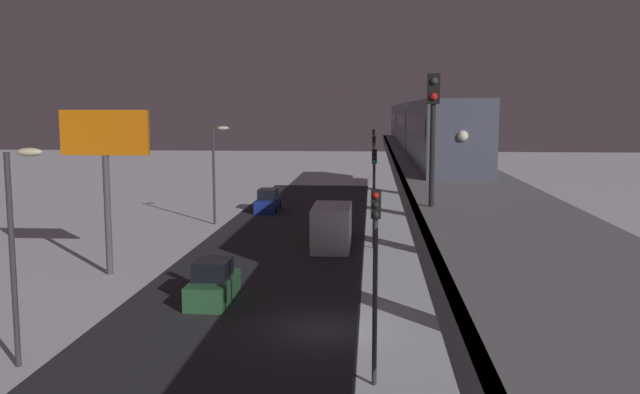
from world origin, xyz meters
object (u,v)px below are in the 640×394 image
(traffic_light_near, at_px, (375,259))
(traffic_light_far, at_px, (374,159))
(sedan_blue, at_px, (268,202))
(box_truck, at_px, (333,225))
(sedan_green, at_px, (213,285))
(traffic_light_mid, at_px, (374,184))
(rail_signal, at_px, (433,117))
(traffic_light_distant, at_px, (374,147))
(commercial_billboard, at_px, (105,149))
(subway_train, at_px, (418,124))

(traffic_light_near, xyz_separation_m, traffic_light_far, (0.00, -44.48, 0.00))
(sedan_blue, xyz_separation_m, box_truck, (-6.60, 15.07, 0.56))
(sedan_green, distance_m, traffic_light_mid, 15.35)
(rail_signal, height_order, sedan_blue, rail_signal)
(traffic_light_mid, distance_m, traffic_light_far, 22.24)
(traffic_light_mid, bearing_deg, traffic_light_near, 90.00)
(traffic_light_distant, height_order, commercial_billboard, commercial_billboard)
(traffic_light_mid, bearing_deg, sedan_green, 59.94)
(commercial_billboard, bearing_deg, traffic_light_near, 135.52)
(subway_train, distance_m, rail_signal, 35.34)
(sedan_blue, xyz_separation_m, traffic_light_mid, (-9.30, 15.77, 3.41))
(sedan_green, height_order, traffic_light_far, traffic_light_far)
(rail_signal, relative_size, traffic_light_mid, 0.62)
(traffic_light_near, distance_m, commercial_billboard, 20.29)
(sedan_blue, height_order, traffic_light_near, traffic_light_near)
(traffic_light_far, bearing_deg, traffic_light_near, 90.00)
(traffic_light_mid, bearing_deg, traffic_light_distant, -90.00)
(subway_train, relative_size, traffic_light_distant, 8.67)
(sedan_blue, distance_m, commercial_billboard, 25.17)
(sedan_blue, xyz_separation_m, traffic_light_distant, (-9.30, -28.71, 3.41))
(subway_train, xyz_separation_m, sedan_blue, (12.86, -3.33, -6.98))
(sedan_green, relative_size, box_truck, 0.57)
(traffic_light_far, bearing_deg, sedan_blue, 34.83)
(sedan_green, xyz_separation_m, traffic_light_far, (-7.50, -35.20, 3.40))
(subway_train, bearing_deg, traffic_light_distant, -83.66)
(rail_signal, relative_size, sedan_blue, 0.86)
(subway_train, height_order, rail_signal, rail_signal)
(traffic_light_distant, bearing_deg, subway_train, 96.34)
(subway_train, relative_size, traffic_light_far, 8.67)
(commercial_billboard, bearing_deg, sedan_blue, -101.94)
(traffic_light_far, xyz_separation_m, traffic_light_distant, (0.00, -22.24, 0.00))
(subway_train, xyz_separation_m, traffic_light_near, (3.56, 34.68, -3.56))
(traffic_light_mid, xyz_separation_m, commercial_billboard, (14.36, 8.14, 2.63))
(sedan_blue, height_order, traffic_light_mid, traffic_light_mid)
(subway_train, xyz_separation_m, traffic_light_distant, (3.56, -32.04, -3.56))
(sedan_green, relative_size, traffic_light_mid, 0.66)
(commercial_billboard, bearing_deg, rail_signal, 137.48)
(sedan_green, bearing_deg, traffic_light_far, -102.03)
(subway_train, distance_m, commercial_billboard, 27.30)
(sedan_green, xyz_separation_m, traffic_light_distant, (-7.50, -57.44, 3.40))
(traffic_light_near, height_order, traffic_light_distant, same)
(traffic_light_near, distance_m, traffic_light_far, 44.48)
(traffic_light_far, bearing_deg, box_truck, 82.86)
(rail_signal, relative_size, commercial_billboard, 0.45)
(subway_train, distance_m, sedan_blue, 15.01)
(traffic_light_distant, relative_size, commercial_billboard, 0.72)
(subway_train, height_order, traffic_light_far, subway_train)
(commercial_billboard, bearing_deg, sedan_green, 144.91)
(traffic_light_mid, bearing_deg, sedan_blue, -59.47)
(rail_signal, distance_m, commercial_billboard, 21.83)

